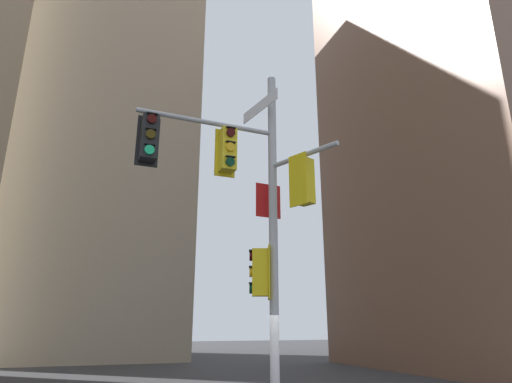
# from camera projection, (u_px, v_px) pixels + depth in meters

# --- Properties ---
(building_tower_right) EXTENTS (15.85, 15.85, 49.53)m
(building_tower_right) POSITION_uv_depth(u_px,v_px,m) (463.00, 1.00, 31.35)
(building_tower_right) COLOR brown
(building_tower_right) RESTS_ON ground
(building_mid_block) EXTENTS (12.62, 12.62, 31.54)m
(building_mid_block) POSITION_uv_depth(u_px,v_px,m) (109.00, 157.00, 36.25)
(building_mid_block) COLOR tan
(building_mid_block) RESTS_ON ground
(signal_pole_assembly) EXTENTS (3.96, 2.42, 8.18)m
(signal_pole_assembly) POSITION_uv_depth(u_px,v_px,m) (250.00, 204.00, 9.47)
(signal_pole_assembly) COLOR #B2B2B5
(signal_pole_assembly) RESTS_ON ground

